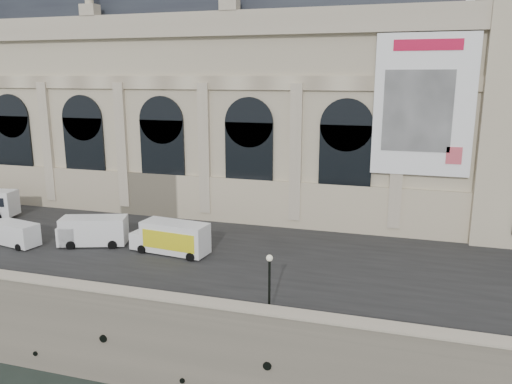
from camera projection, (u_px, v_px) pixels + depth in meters
ground at (83, 379)px, 36.57m from camera, size 260.00×260.00×0.00m
quay at (236, 215)px, 68.57m from camera, size 160.00×70.00×6.00m
street at (166, 242)px, 48.28m from camera, size 160.00×24.00×0.06m
parapet at (81, 292)px, 35.63m from camera, size 160.00×1.40×1.21m
museum at (179, 92)px, 62.57m from camera, size 69.00×18.70×29.10m
van_b at (13, 233)px, 47.14m from camera, size 5.35×2.86×2.26m
van_c at (90, 231)px, 46.97m from camera, size 6.63×4.20×2.76m
box_truck at (171, 238)px, 44.87m from camera, size 7.49×3.26×2.93m
lamp_right at (269, 286)px, 32.91m from camera, size 0.44×0.44×4.33m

